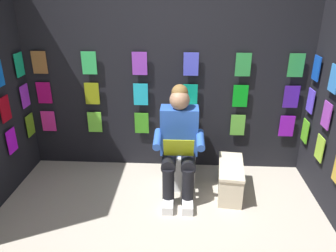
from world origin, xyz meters
The scene contains 4 objects.
display_wall_back centered at (0.00, -1.71, 1.21)m, with size 3.41×0.14×2.42m.
toilet centered at (-0.18, -1.30, 0.33)m, with size 0.41×0.55×0.77m.
person_reading centered at (-0.18, -1.07, 0.60)m, with size 0.53×0.68×1.19m.
comic_longbox_near centered at (-0.74, -1.05, 0.18)m, with size 0.32×0.63×0.35m.
Camera 1 is at (-0.23, 1.97, 2.07)m, focal length 34.36 mm.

